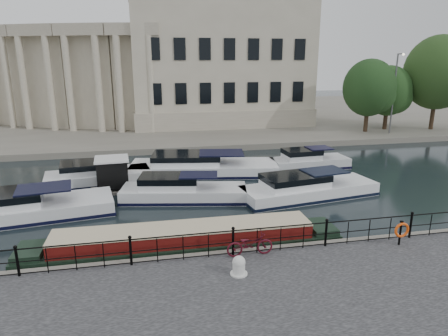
% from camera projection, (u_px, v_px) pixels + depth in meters
% --- Properties ---
extents(ground_plane, '(160.00, 160.00, 0.00)m').
position_uv_depth(ground_plane, '(222.00, 243.00, 18.37)').
color(ground_plane, black).
rests_on(ground_plane, ground).
extents(far_bank, '(120.00, 42.00, 0.55)m').
position_uv_depth(far_bank, '(167.00, 117.00, 55.10)').
color(far_bank, '#6B665B').
rests_on(far_bank, ground_plane).
extents(railing, '(24.14, 0.14, 1.22)m').
position_uv_depth(railing, '(233.00, 240.00, 15.92)').
color(railing, black).
rests_on(railing, near_quay).
extents(civic_building, '(53.55, 31.84, 16.85)m').
position_uv_depth(civic_building, '(159.00, 67.00, 49.04)').
color(civic_building, '#ADA38C').
rests_on(civic_building, far_bank).
extents(lamp_posts, '(8.24, 1.55, 8.07)m').
position_uv_depth(lamp_posts, '(427.00, 91.00, 41.64)').
color(lamp_posts, '#59595B').
rests_on(lamp_posts, far_bank).
extents(bicycle, '(1.90, 0.69, 1.00)m').
position_uv_depth(bicycle, '(250.00, 244.00, 15.93)').
color(bicycle, '#4C0D1A').
rests_on(bicycle, near_quay).
extents(mooring_bollard, '(0.64, 0.64, 0.72)m').
position_uv_depth(mooring_bollard, '(239.00, 266.00, 14.57)').
color(mooring_bollard, silver).
rests_on(mooring_bollard, near_quay).
extents(life_ring_post, '(0.67, 0.19, 1.09)m').
position_uv_depth(life_ring_post, '(402.00, 230.00, 16.73)').
color(life_ring_post, black).
rests_on(life_ring_post, near_quay).
extents(narrowboat, '(13.93, 2.01, 1.51)m').
position_uv_depth(narrowboat, '(185.00, 244.00, 17.41)').
color(narrowboat, black).
rests_on(narrowboat, ground_plane).
extents(harbour_hut, '(2.96, 2.52, 2.17)m').
position_uv_depth(harbour_hut, '(113.00, 176.00, 25.44)').
color(harbour_hut, '#6B665B').
rests_on(harbour_hut, ground_plane).
extents(cabin_cruisers, '(26.62, 11.06, 1.99)m').
position_uv_depth(cabin_cruisers, '(183.00, 183.00, 25.83)').
color(cabin_cruisers, white).
rests_on(cabin_cruisers, ground_plane).
extents(trees, '(14.15, 7.14, 10.05)m').
position_uv_depth(trees, '(414.00, 82.00, 42.42)').
color(trees, black).
rests_on(trees, far_bank).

